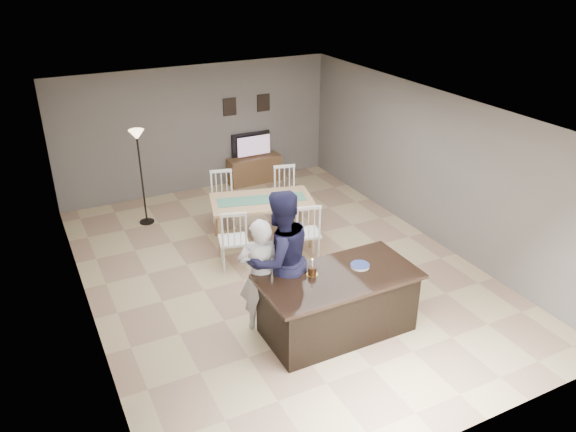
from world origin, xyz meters
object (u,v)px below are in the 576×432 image
television (252,145)px  dining_table (262,207)px  woman (261,275)px  tv_console (254,170)px  floor_lamp (139,152)px  birthday_cake (312,271)px  kitchen_island (338,303)px  plate_stack (360,266)px  man (280,260)px

television → dining_table: television is taller
woman → dining_table: (1.06, 2.31, -0.15)m
tv_console → floor_lamp: floor_lamp is taller
tv_console → birthday_cake: birthday_cake is taller
floor_lamp → dining_table: bearing=-45.8°
tv_console → television: bearing=90.0°
woman → floor_lamp: 4.14m
kitchen_island → plate_stack: 0.60m
tv_console → birthday_cake: bearing=-105.6°
plate_stack → television: bearing=81.6°
man → television: bearing=-116.6°
television → woman: 5.51m
birthday_cake → woman: bearing=147.6°
kitchen_island → floor_lamp: 4.95m
plate_stack → birthday_cake: bearing=169.3°
kitchen_island → floor_lamp: bearing=108.3°
dining_table → plate_stack: bearing=-71.0°
floor_lamp → birthday_cake: bearing=-74.6°
television → kitchen_island: bearing=78.0°
television → tv_console: bearing=90.0°
kitchen_island → plate_stack: bearing=7.6°
birthday_cake → plate_stack: (0.68, -0.13, -0.04)m
tv_console → dining_table: 2.93m
kitchen_island → floor_lamp: floor_lamp is taller
tv_console → woman: woman is taller
woman → man: size_ratio=0.84×
birthday_cake → kitchen_island: bearing=-29.8°
birthday_cake → television: bearing=74.5°
woman → floor_lamp: (-0.63, 4.05, 0.61)m
man → birthday_cake: man is taller
plate_stack → dining_table: bearing=94.2°
tv_console → television: television is taller
man → floor_lamp: size_ratio=1.08×
television → birthday_cake: 5.67m
man → floor_lamp: man is taller
kitchen_island → woman: bearing=148.5°
television → woman: woman is taller
kitchen_island → plate_stack: (0.37, 0.05, 0.47)m
kitchen_island → floor_lamp: size_ratio=1.15×
woman → birthday_cake: bearing=169.3°
man → floor_lamp: (-0.92, 4.05, 0.44)m
television → floor_lamp: 2.98m
woman → dining_table: 2.55m
floor_lamp → man: bearing=-77.2°
floor_lamp → plate_stack: bearing=-67.4°
kitchen_island → television: 5.78m
television → floor_lamp: floor_lamp is taller
tv_console → floor_lamp: 3.11m
plate_stack → floor_lamp: (-1.90, 4.55, 0.53)m
woman → plate_stack: 1.36m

